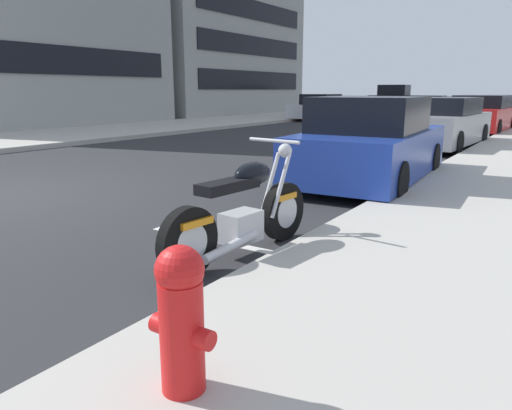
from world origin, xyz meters
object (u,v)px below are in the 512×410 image
object	(u,v)px
parked_car_at_intersection	(503,110)
crossing_truck	(404,100)
parked_car_behind_motorcycle	(441,124)
parked_car_mid_block	(481,115)
fire_hydrant	(181,315)
parked_car_second_in_row	(371,144)
parked_motorcycle	(243,214)
car_opposite_curb	(320,108)

from	to	relation	value
parked_car_at_intersection	crossing_truck	distance (m)	11.17
parked_car_at_intersection	crossing_truck	world-z (taller)	crossing_truck
parked_car_behind_motorcycle	parked_car_mid_block	xyz separation A→B (m)	(5.82, -0.14, 0.01)
fire_hydrant	parked_car_second_in_row	bearing A→B (deg)	12.42
parked_motorcycle	fire_hydrant	bearing A→B (deg)	-146.61
crossing_truck	car_opposite_curb	bearing A→B (deg)	78.14
parked_motorcycle	crossing_truck	xyz separation A→B (m)	(30.81, 7.62, 0.48)
car_opposite_curb	fire_hydrant	size ratio (longest dim) A/B	5.89
parked_car_behind_motorcycle	crossing_truck	bearing A→B (deg)	21.67
parked_motorcycle	parked_car_mid_block	bearing A→B (deg)	7.11
crossing_truck	car_opposite_curb	world-z (taller)	crossing_truck
parked_car_mid_block	crossing_truck	xyz separation A→B (m)	(14.39, 7.21, 0.23)
parked_car_behind_motorcycle	car_opposite_curb	size ratio (longest dim) A/B	1.04
parked_car_mid_block	crossing_truck	bearing A→B (deg)	28.94
parked_car_second_in_row	fire_hydrant	world-z (taller)	parked_car_second_in_row
parked_car_behind_motorcycle	parked_car_at_intersection	distance (m)	11.75
parked_car_second_in_row	fire_hydrant	size ratio (longest dim) A/B	5.45
parked_car_behind_motorcycle	car_opposite_curb	world-z (taller)	parked_car_behind_motorcycle
parked_car_second_in_row	parked_car_behind_motorcycle	size ratio (longest dim) A/B	0.89
parked_car_second_in_row	fire_hydrant	distance (m)	6.60
parked_motorcycle	crossing_truck	distance (m)	31.75
parked_motorcycle	crossing_truck	world-z (taller)	crossing_truck
parked_car_second_in_row	parked_car_mid_block	world-z (taller)	parked_car_second_in_row
car_opposite_curb	parked_car_mid_block	bearing A→B (deg)	64.08
parked_car_at_intersection	fire_hydrant	distance (m)	24.52
parked_motorcycle	car_opposite_curb	distance (m)	22.47
car_opposite_curb	fire_hydrant	world-z (taller)	car_opposite_curb
parked_car_behind_motorcycle	parked_car_mid_block	distance (m)	5.82
parked_car_second_in_row	parked_motorcycle	bearing A→B (deg)	-179.46
parked_motorcycle	parked_car_behind_motorcycle	distance (m)	10.63
parked_car_second_in_row	car_opposite_curb	xyz separation A→B (m)	(16.22, 8.84, -0.05)
car_opposite_curb	parked_motorcycle	bearing A→B (deg)	23.24
parked_car_at_intersection	parked_motorcycle	bearing A→B (deg)	177.96
parked_car_second_in_row	parked_car_at_intersection	distance (m)	18.04
parked_car_behind_motorcycle	crossing_truck	world-z (taller)	crossing_truck
parked_car_behind_motorcycle	parked_car_at_intersection	size ratio (longest dim) A/B	1.10
parked_motorcycle	parked_car_second_in_row	bearing A→B (deg)	9.69
parked_car_behind_motorcycle	parked_car_second_in_row	bearing A→B (deg)	-175.40
parked_motorcycle	parked_car_second_in_row	xyz separation A→B (m)	(4.31, 0.30, 0.26)
crossing_truck	fire_hydrant	bearing A→B (deg)	101.39
parked_car_mid_block	crossing_truck	world-z (taller)	crossing_truck
parked_car_at_intersection	fire_hydrant	size ratio (longest dim) A/B	5.57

